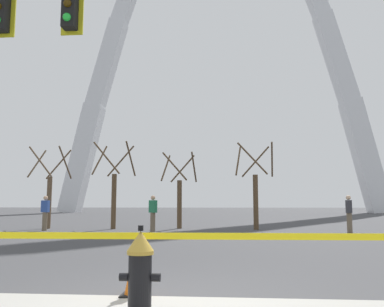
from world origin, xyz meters
TOP-DOWN VIEW (x-y plane):
  - ground_plane at (0.00, 0.00)m, footprint 240.00×240.00m
  - fire_hydrant at (-0.16, -0.62)m, footprint 0.46×0.48m
  - caution_tape_barrier at (-0.16, -0.32)m, footprint 6.84×0.23m
  - traffic_cone_by_hydrant at (-0.43, 0.36)m, footprint 0.36×0.36m
  - monument_arch at (-0.00, 50.23)m, footprint 44.60×2.59m
  - tree_far_left at (-8.03, 14.54)m, footprint 1.87×1.88m
  - tree_left_mid at (-4.71, 14.50)m, footprint 1.95×1.96m
  - tree_center_left at (-1.53, 15.21)m, footprint 1.75×1.76m
  - tree_center_right at (2.22, 14.54)m, footprint 1.90×1.91m
  - pedestrian_walking_left at (6.03, 12.72)m, footprint 0.22×0.35m
  - pedestrian_standing_center at (-2.41, 12.65)m, footprint 0.39×0.36m
  - pedestrian_walking_right at (-7.49, 12.98)m, footprint 0.36×0.24m

SIDE VIEW (x-z plane):
  - ground_plane at x=0.00m, z-range 0.00..0.00m
  - traffic_cone_by_hydrant at x=-0.43m, z-range -0.01..0.72m
  - fire_hydrant at x=-0.16m, z-range -0.03..0.96m
  - caution_tape_barrier at x=-0.16m, z-range 0.20..1.13m
  - pedestrian_walking_left at x=6.03m, z-range 0.02..1.61m
  - pedestrian_standing_center at x=-2.41m, z-range 0.02..1.61m
  - pedestrian_walking_right at x=-7.49m, z-range 0.02..1.61m
  - tree_center_left at x=-1.53m, z-range -0.21..3.57m
  - tree_far_left at x=-8.03m, z-range -0.23..3.82m
  - tree_center_right at x=2.22m, z-range -0.23..3.89m
  - tree_left_mid at x=-4.71m, z-range -0.23..3.99m
  - monument_arch at x=0.00m, z-range -3.69..49.84m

